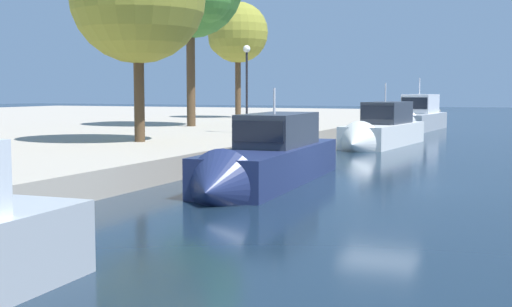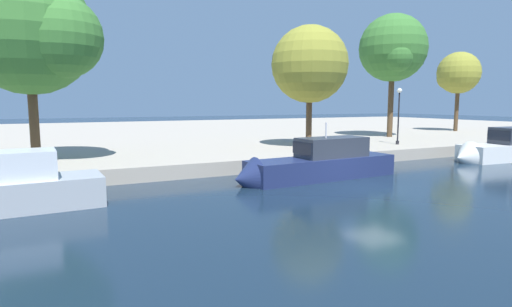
{
  "view_description": "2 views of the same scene",
  "coord_description": "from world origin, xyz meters",
  "views": [
    {
      "loc": [
        -21.95,
        -4.96,
        3.08
      ],
      "look_at": [
        -1.32,
        3.82,
        1.02
      ],
      "focal_mm": 48.32,
      "sensor_mm": 36.0,
      "label": 1
    },
    {
      "loc": [
        -14.26,
        -15.49,
        4.27
      ],
      "look_at": [
        -3.67,
        5.95,
        1.31
      ],
      "focal_mm": 28.97,
      "sensor_mm": 36.0,
      "label": 2
    }
  ],
  "objects": [
    {
      "name": "tree_0",
      "position": [
        16.16,
        15.64,
        9.61
      ],
      "size": [
        6.55,
        6.55,
        12.0
      ],
      "color": "#4C3823",
      "rests_on": "dock_promenade"
    },
    {
      "name": "dock_promenade",
      "position": [
        0.0,
        34.14,
        0.42
      ],
      "size": [
        120.0,
        55.0,
        0.85
      ],
      "primitive_type": "cube",
      "color": "#A39989",
      "rests_on": "ground_plane"
    },
    {
      "name": "tree_1",
      "position": [
        -14.79,
        11.45,
        8.29
      ],
      "size": [
        7.49,
        7.29,
        11.01
      ],
      "color": "#4C3823",
      "rests_on": "dock_promenade"
    },
    {
      "name": "tree_5",
      "position": [
        29.52,
        18.71,
        7.63
      ],
      "size": [
        4.93,
        4.93,
        9.4
      ],
      "color": "#4C3823",
      "rests_on": "dock_promenade"
    },
    {
      "name": "lamp_post",
      "position": [
        11.16,
        9.66,
        3.59
      ],
      "size": [
        0.38,
        0.38,
        4.58
      ],
      "color": "black",
      "rests_on": "dock_promenade"
    },
    {
      "name": "motor_yacht_3",
      "position": [
        15.79,
        3.57,
        0.7
      ],
      "size": [
        9.45,
        3.14,
        4.24
      ],
      "rotation": [
        0.0,
        0.0,
        3.05
      ],
      "color": "silver",
      "rests_on": "ground_plane"
    },
    {
      "name": "motor_yacht_2",
      "position": [
        -1.2,
        3.47,
        0.7
      ],
      "size": [
        10.16,
        2.78,
        3.8
      ],
      "rotation": [
        0.0,
        0.0,
        3.2
      ],
      "color": "navy",
      "rests_on": "ground_plane"
    },
    {
      "name": "tree_2",
      "position": [
        3.63,
        11.41,
        7.02
      ],
      "size": [
        5.87,
        5.87,
        9.25
      ],
      "color": "#4C3823",
      "rests_on": "dock_promenade"
    },
    {
      "name": "ground_plane",
      "position": [
        0.0,
        0.0,
        0.0
      ],
      "size": [
        220.0,
        220.0,
        0.0
      ],
      "primitive_type": "plane",
      "color": "#142333"
    }
  ]
}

